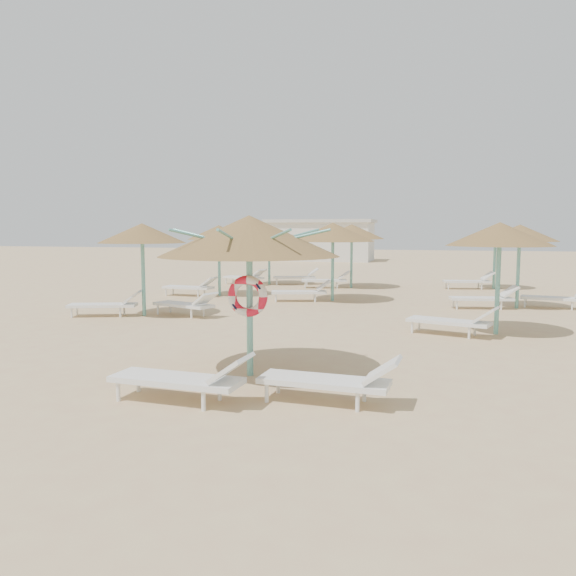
# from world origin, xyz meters

# --- Properties ---
(ground) EXTENTS (120.00, 120.00, 0.00)m
(ground) POSITION_xyz_m (0.00, 0.00, 0.00)
(ground) COLOR tan
(ground) RESTS_ON ground
(main_palapa) EXTENTS (3.04, 3.04, 2.73)m
(main_palapa) POSITION_xyz_m (0.09, -0.04, 2.37)
(main_palapa) COLOR #65AFA3
(main_palapa) RESTS_ON ground
(lounger_main_a) EXTENTS (2.12, 0.75, 0.76)m
(lounger_main_a) POSITION_xyz_m (-0.31, -1.73, 0.36)
(lounger_main_a) COLOR white
(lounger_main_a) RESTS_ON ground
(lounger_main_b) EXTENTS (2.05, 0.73, 0.73)m
(lounger_main_b) POSITION_xyz_m (1.75, -1.22, 0.35)
(lounger_main_b) COLOR white
(lounger_main_b) RESTS_ON ground
(palapa_field) EXTENTS (14.94, 13.24, 2.72)m
(palapa_field) POSITION_xyz_m (-0.18, 10.95, 2.29)
(palapa_field) COLOR #65AFA3
(palapa_field) RESTS_ON ground
(service_hut) EXTENTS (8.40, 4.40, 3.25)m
(service_hut) POSITION_xyz_m (-6.00, 35.00, 1.64)
(service_hut) COLOR silver
(service_hut) RESTS_ON ground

